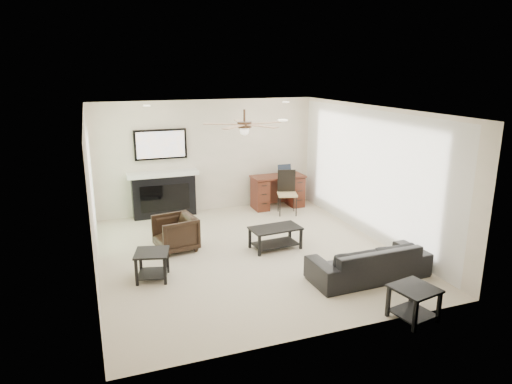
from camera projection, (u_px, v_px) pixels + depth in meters
The scene contains 10 objects.
room_shell at pixel (255, 158), 7.76m from camera, with size 5.50×5.54×2.52m.
sofa at pixel (369, 261), 7.04m from camera, with size 1.87×0.73×0.55m, color black.
armchair at pixel (175, 233), 8.12m from camera, with size 0.67×0.69×0.63m, color black.
coffee_table at pixel (275, 238), 8.21m from camera, with size 0.90×0.50×0.40m, color black.
end_table_near at pixel (413, 303), 5.87m from camera, with size 0.52×0.52×0.45m, color black.
end_table_left at pixel (152, 265), 7.01m from camera, with size 0.50×0.50×0.45m, color black.
fireplace_unit at pixel (163, 174), 9.82m from camera, with size 1.52×0.34×1.91m, color black.
desk at pixel (278, 191), 10.63m from camera, with size 1.22×0.56×0.76m, color #3E1F0F.
desk_chair at pixel (287, 193), 10.10m from camera, with size 0.42×0.44×0.97m, color black.
laptop at pixel (286, 170), 10.54m from camera, with size 0.33×0.24×0.23m, color black.
Camera 1 is at (-2.42, -7.10, 3.15)m, focal length 32.00 mm.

